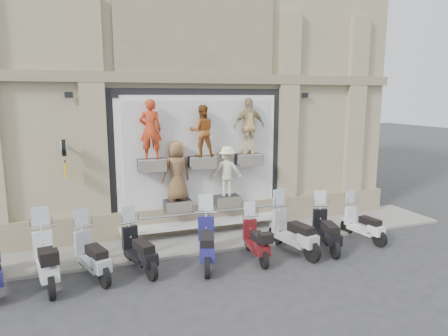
{
  "coord_description": "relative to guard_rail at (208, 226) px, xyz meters",
  "views": [
    {
      "loc": [
        -3.44,
        -8.99,
        4.3
      ],
      "look_at": [
        0.46,
        1.9,
        2.23
      ],
      "focal_mm": 32.0,
      "sensor_mm": 36.0,
      "label": 1
    }
  ],
  "objects": [
    {
      "name": "sidewalk",
      "position": [
        0.0,
        0.1,
        -0.43
      ],
      "size": [
        16.0,
        2.2,
        0.08
      ],
      "primitive_type": "cube",
      "color": "gray",
      "rests_on": "ground"
    },
    {
      "name": "clock_sign_bracket",
      "position": [
        -3.9,
        0.47,
        2.34
      ],
      "size": [
        0.1,
        0.8,
        1.02
      ],
      "color": "black",
      "rests_on": "ground"
    },
    {
      "name": "scooter_c",
      "position": [
        -3.36,
        -1.41,
        0.32
      ],
      "size": [
        1.16,
        2.0,
        1.56
      ],
      "primitive_type": null,
      "rotation": [
        0.0,
        0.0,
        0.33
      ],
      "color": "#979DA4",
      "rests_on": "ground"
    },
    {
      "name": "shop_vitrine",
      "position": [
        0.06,
        0.75,
        1.94
      ],
      "size": [
        5.6,
        0.88,
        4.3
      ],
      "color": "black",
      "rests_on": "ground"
    },
    {
      "name": "guard_rail",
      "position": [
        0.0,
        0.0,
        0.0
      ],
      "size": [
        5.06,
        0.1,
        0.93
      ],
      "primitive_type": null,
      "color": "#9EA0A5",
      "rests_on": "ground"
    },
    {
      "name": "building",
      "position": [
        0.0,
        5.0,
        5.54
      ],
      "size": [
        14.0,
        8.6,
        12.0
      ],
      "primitive_type": null,
      "color": "tan",
      "rests_on": "ground"
    },
    {
      "name": "scooter_b",
      "position": [
        -4.37,
        -1.48,
        0.39
      ],
      "size": [
        0.96,
        2.17,
        1.7
      ],
      "primitive_type": null,
      "rotation": [
        0.0,
        0.0,
        0.17
      ],
      "color": "silver",
      "rests_on": "ground"
    },
    {
      "name": "scooter_f",
      "position": [
        0.8,
        -1.7,
        0.26
      ],
      "size": [
        0.68,
        1.81,
        1.44
      ],
      "primitive_type": null,
      "rotation": [
        0.0,
        0.0,
        -0.09
      ],
      "color": "#4F0D11",
      "rests_on": "ground"
    },
    {
      "name": "scooter_i",
      "position": [
        4.43,
        -1.51,
        0.25
      ],
      "size": [
        0.77,
        1.81,
        1.42
      ],
      "primitive_type": null,
      "rotation": [
        0.0,
        0.0,
        0.15
      ],
      "color": "silver",
      "rests_on": "ground"
    },
    {
      "name": "scooter_e",
      "position": [
        -0.56,
        -1.63,
        0.39
      ],
      "size": [
        1.17,
        2.19,
        1.71
      ],
      "primitive_type": null,
      "rotation": [
        0.0,
        0.0,
        -0.28
      ],
      "color": "navy",
      "rests_on": "ground"
    },
    {
      "name": "scooter_d",
      "position": [
        -2.25,
        -1.39,
        0.3
      ],
      "size": [
        1.04,
        1.97,
        1.54
      ],
      "primitive_type": null,
      "rotation": [
        0.0,
        0.0,
        0.27
      ],
      "color": "black",
      "rests_on": "ground"
    },
    {
      "name": "scooter_h",
      "position": [
        2.97,
        -1.75,
        0.32
      ],
      "size": [
        1.01,
        2.01,
        1.57
      ],
      "primitive_type": null,
      "rotation": [
        0.0,
        0.0,
        -0.24
      ],
      "color": "black",
      "rests_on": "ground"
    },
    {
      "name": "ground",
      "position": [
        0.0,
        -2.0,
        -0.47
      ],
      "size": [
        90.0,
        90.0,
        0.0
      ],
      "primitive_type": "plane",
      "color": "#2F2F32",
      "rests_on": "ground"
    },
    {
      "name": "scooter_g",
      "position": [
        1.95,
        -1.67,
        0.38
      ],
      "size": [
        1.0,
        2.15,
        1.68
      ],
      "primitive_type": null,
      "rotation": [
        0.0,
        0.0,
        0.2
      ],
      "color": "#9E9FA4",
      "rests_on": "ground"
    }
  ]
}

